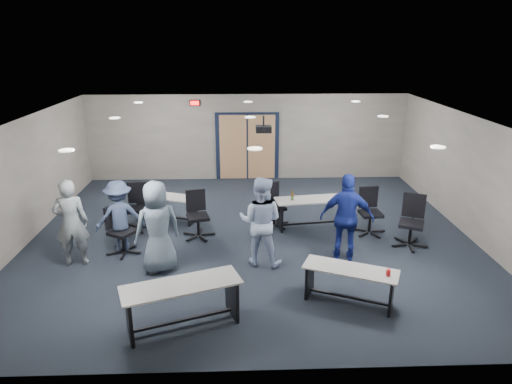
{
  "coord_description": "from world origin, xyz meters",
  "views": [
    {
      "loc": [
        -0.25,
        -9.67,
        4.39
      ],
      "look_at": [
        0.1,
        -0.3,
        1.17
      ],
      "focal_mm": 32.0,
      "sensor_mm": 36.0,
      "label": 1
    }
  ],
  "objects_px": {
    "chair_loose_right": "(412,222)",
    "chair_loose_left": "(122,230)",
    "person_navy": "(347,218)",
    "person_back": "(120,216)",
    "table_front_right": "(350,279)",
    "person_gray": "(71,223)",
    "person_plaid": "(157,227)",
    "person_lightblue": "(261,221)",
    "table_front_left": "(182,298)",
    "table_back_right": "(312,208)",
    "chair_back_a": "(137,207)",
    "chair_back_b": "(198,215)",
    "table_back_left": "(167,204)",
    "chair_back_c": "(274,206)",
    "chair_back_d": "(371,212)"
  },
  "relations": [
    {
      "from": "chair_loose_right",
      "to": "chair_loose_left",
      "type": "bearing_deg",
      "value": -154.3
    },
    {
      "from": "person_navy",
      "to": "person_back",
      "type": "bearing_deg",
      "value": 5.06
    },
    {
      "from": "table_front_right",
      "to": "person_gray",
      "type": "distance_m",
      "value": 5.47
    },
    {
      "from": "table_front_right",
      "to": "person_navy",
      "type": "distance_m",
      "value": 1.71
    },
    {
      "from": "chair_loose_left",
      "to": "person_plaid",
      "type": "xyz_separation_m",
      "value": [
        0.89,
        -0.75,
        0.39
      ]
    },
    {
      "from": "table_front_right",
      "to": "person_lightblue",
      "type": "height_order",
      "value": "person_lightblue"
    },
    {
      "from": "table_front_left",
      "to": "table_back_right",
      "type": "bearing_deg",
      "value": 36.12
    },
    {
      "from": "chair_back_a",
      "to": "person_gray",
      "type": "height_order",
      "value": "person_gray"
    },
    {
      "from": "table_back_right",
      "to": "chair_loose_left",
      "type": "height_order",
      "value": "chair_loose_left"
    },
    {
      "from": "chair_loose_left",
      "to": "chair_back_b",
      "type": "bearing_deg",
      "value": -31.9
    },
    {
      "from": "table_back_left",
      "to": "person_lightblue",
      "type": "distance_m",
      "value": 3.29
    },
    {
      "from": "chair_loose_right",
      "to": "chair_back_c",
      "type": "bearing_deg",
      "value": -178.27
    },
    {
      "from": "chair_back_a",
      "to": "table_front_right",
      "type": "bearing_deg",
      "value": -41.9
    },
    {
      "from": "table_back_right",
      "to": "chair_back_b",
      "type": "bearing_deg",
      "value": -177.04
    },
    {
      "from": "table_front_left",
      "to": "table_front_right",
      "type": "distance_m",
      "value": 2.86
    },
    {
      "from": "table_back_right",
      "to": "person_plaid",
      "type": "xyz_separation_m",
      "value": [
        -3.31,
        -2.02,
        0.42
      ]
    },
    {
      "from": "table_back_right",
      "to": "chair_back_c",
      "type": "relative_size",
      "value": 1.74
    },
    {
      "from": "chair_loose_left",
      "to": "chair_loose_right",
      "type": "bearing_deg",
      "value": -57.64
    },
    {
      "from": "person_plaid",
      "to": "person_back",
      "type": "xyz_separation_m",
      "value": [
        -0.95,
        0.88,
        -0.13
      ]
    },
    {
      "from": "chair_back_a",
      "to": "person_back",
      "type": "xyz_separation_m",
      "value": [
        -0.11,
        -1.17,
        0.24
      ]
    },
    {
      "from": "chair_back_b",
      "to": "person_gray",
      "type": "relative_size",
      "value": 0.6
    },
    {
      "from": "chair_back_a",
      "to": "chair_loose_right",
      "type": "height_order",
      "value": "chair_loose_right"
    },
    {
      "from": "table_front_right",
      "to": "person_back",
      "type": "distance_m",
      "value": 4.94
    },
    {
      "from": "chair_back_c",
      "to": "person_back",
      "type": "bearing_deg",
      "value": 178.43
    },
    {
      "from": "chair_back_d",
      "to": "person_gray",
      "type": "relative_size",
      "value": 0.6
    },
    {
      "from": "table_back_right",
      "to": "person_plaid",
      "type": "distance_m",
      "value": 3.9
    },
    {
      "from": "chair_back_a",
      "to": "person_gray",
      "type": "xyz_separation_m",
      "value": [
        -0.9,
        -1.74,
        0.35
      ]
    },
    {
      "from": "chair_back_d",
      "to": "person_navy",
      "type": "height_order",
      "value": "person_navy"
    },
    {
      "from": "chair_back_d",
      "to": "person_gray",
      "type": "distance_m",
      "value": 6.49
    },
    {
      "from": "chair_loose_left",
      "to": "person_gray",
      "type": "bearing_deg",
      "value": 148.51
    },
    {
      "from": "chair_back_c",
      "to": "chair_loose_right",
      "type": "xyz_separation_m",
      "value": [
        2.89,
        -1.22,
        0.05
      ]
    },
    {
      "from": "chair_back_a",
      "to": "table_back_right",
      "type": "bearing_deg",
      "value": -4.52
    },
    {
      "from": "table_front_right",
      "to": "person_plaid",
      "type": "height_order",
      "value": "person_plaid"
    },
    {
      "from": "person_gray",
      "to": "chair_back_a",
      "type": "bearing_deg",
      "value": -128.29
    },
    {
      "from": "table_back_left",
      "to": "chair_loose_right",
      "type": "height_order",
      "value": "chair_loose_right"
    },
    {
      "from": "table_front_right",
      "to": "chair_back_d",
      "type": "distance_m",
      "value": 3.09
    },
    {
      "from": "person_lightblue",
      "to": "chair_back_d",
      "type": "bearing_deg",
      "value": -136.22
    },
    {
      "from": "table_back_right",
      "to": "person_lightblue",
      "type": "bearing_deg",
      "value": -133.37
    },
    {
      "from": "table_back_right",
      "to": "person_lightblue",
      "type": "xyz_separation_m",
      "value": [
        -1.31,
        -1.82,
        0.42
      ]
    },
    {
      "from": "table_front_left",
      "to": "chair_back_b",
      "type": "bearing_deg",
      "value": 70.81
    },
    {
      "from": "table_front_left",
      "to": "person_plaid",
      "type": "height_order",
      "value": "person_plaid"
    },
    {
      "from": "table_front_right",
      "to": "person_gray",
      "type": "relative_size",
      "value": 0.93
    },
    {
      "from": "chair_back_a",
      "to": "person_navy",
      "type": "xyz_separation_m",
      "value": [
        4.59,
        -1.72,
        0.36
      ]
    },
    {
      "from": "person_gray",
      "to": "chair_back_c",
      "type": "bearing_deg",
      "value": -167.69
    },
    {
      "from": "chair_loose_right",
      "to": "person_lightblue",
      "type": "relative_size",
      "value": 0.63
    },
    {
      "from": "person_navy",
      "to": "table_front_right",
      "type": "bearing_deg",
      "value": 91.95
    },
    {
      "from": "person_gray",
      "to": "person_back",
      "type": "xyz_separation_m",
      "value": [
        0.8,
        0.57,
        -0.11
      ]
    },
    {
      "from": "chair_back_d",
      "to": "chair_loose_left",
      "type": "distance_m",
      "value": 5.57
    },
    {
      "from": "table_back_left",
      "to": "person_plaid",
      "type": "xyz_separation_m",
      "value": [
        0.23,
        -2.58,
        0.48
      ]
    },
    {
      "from": "table_back_left",
      "to": "chair_loose_left",
      "type": "xyz_separation_m",
      "value": [
        -0.66,
        -1.83,
        0.09
      ]
    }
  ]
}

